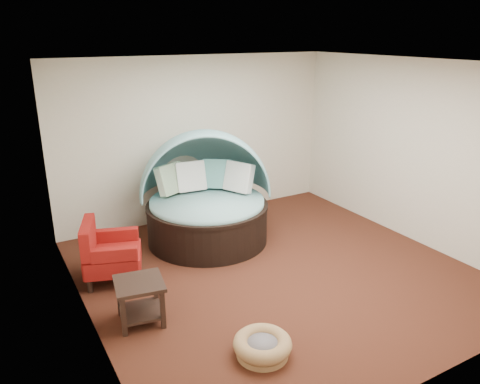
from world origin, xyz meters
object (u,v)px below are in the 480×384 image
canopy_daybed (206,190)px  red_armchair (108,253)px  side_table (140,296)px  pet_basket (262,346)px

canopy_daybed → red_armchair: size_ratio=2.70×
side_table → pet_basket: bearing=-53.4°
pet_basket → red_armchair: red_armchair is taller
red_armchair → side_table: size_ratio=1.49×
red_armchair → side_table: red_armchair is taller
side_table → red_armchair: bearing=92.6°
canopy_daybed → side_table: size_ratio=4.02×
pet_basket → red_armchair: (-0.94, 2.33, 0.28)m
pet_basket → side_table: bearing=126.6°
pet_basket → side_table: (-0.89, 1.19, 0.22)m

